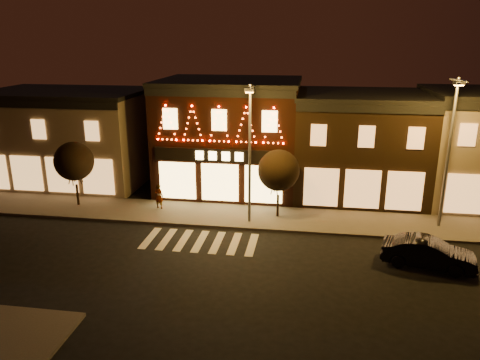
# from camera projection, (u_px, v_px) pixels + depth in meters

# --- Properties ---
(ground) EXTENTS (120.00, 120.00, 0.00)m
(ground) POSITION_uv_depth(u_px,v_px,m) (181.00, 275.00, 22.82)
(ground) COLOR black
(ground) RESTS_ON ground
(sidewalk_far) EXTENTS (44.00, 4.00, 0.15)m
(sidewalk_far) POSITION_uv_depth(u_px,v_px,m) (245.00, 217.00, 30.06)
(sidewalk_far) COLOR #47423D
(sidewalk_far) RESTS_ON ground
(building_left) EXTENTS (12.20, 8.28, 7.30)m
(building_left) POSITION_uv_depth(u_px,v_px,m) (69.00, 136.00, 36.85)
(building_left) COLOR #7C6E58
(building_left) RESTS_ON ground
(building_pulp) EXTENTS (10.20, 8.34, 8.30)m
(building_pulp) POSITION_uv_depth(u_px,v_px,m) (230.00, 135.00, 34.78)
(building_pulp) COLOR black
(building_pulp) RESTS_ON ground
(building_right_a) EXTENTS (9.20, 8.28, 7.50)m
(building_right_a) POSITION_uv_depth(u_px,v_px,m) (359.00, 145.00, 33.52)
(building_right_a) COLOR black
(building_right_a) RESTS_ON ground
(streetlamp_mid) EXTENTS (0.56, 1.95, 8.49)m
(streetlamp_mid) POSITION_uv_depth(u_px,v_px,m) (250.00, 145.00, 27.43)
(streetlamp_mid) COLOR #59595E
(streetlamp_mid) RESTS_ON sidewalk_far
(streetlamp_right) EXTENTS (0.84, 2.04, 8.95)m
(streetlamp_right) POSITION_uv_depth(u_px,v_px,m) (450.00, 143.00, 26.65)
(streetlamp_right) COLOR #59595E
(streetlamp_right) RESTS_ON sidewalk_far
(tree_left) EXTENTS (2.64, 2.64, 4.41)m
(tree_left) POSITION_uv_depth(u_px,v_px,m) (74.00, 161.00, 31.11)
(tree_left) COLOR black
(tree_left) RESTS_ON sidewalk_far
(tree_right) EXTENTS (2.62, 2.62, 4.38)m
(tree_right) POSITION_uv_depth(u_px,v_px,m) (279.00, 170.00, 29.05)
(tree_right) COLOR black
(tree_right) RESTS_ON sidewalk_far
(dark_sedan) EXTENTS (4.79, 2.57, 1.50)m
(dark_sedan) POSITION_uv_depth(u_px,v_px,m) (428.00, 253.00, 23.46)
(dark_sedan) COLOR black
(dark_sedan) RESTS_ON ground
(pedestrian) EXTENTS (0.70, 0.54, 1.69)m
(pedestrian) POSITION_uv_depth(u_px,v_px,m) (159.00, 196.00, 31.08)
(pedestrian) COLOR gray
(pedestrian) RESTS_ON sidewalk_far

